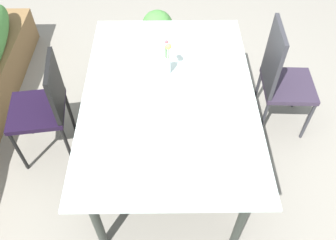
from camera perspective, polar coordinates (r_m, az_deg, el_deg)
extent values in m
plane|color=gray|center=(2.96, 0.10, -6.18)|extent=(12.00, 12.00, 0.00)
cube|color=#B2C6C1|center=(2.38, 0.00, 4.17)|extent=(1.73, 1.18, 0.02)
cube|color=#232823|center=(2.40, 0.00, 3.82)|extent=(1.69, 1.15, 0.02)
cylinder|color=#232823|center=(2.33, 12.05, -15.67)|extent=(0.06, 0.06, 0.74)
cylinder|color=#232823|center=(3.21, 8.22, 8.90)|extent=(0.06, 0.06, 0.74)
cylinder|color=#232823|center=(2.33, -11.71, -15.90)|extent=(0.06, 0.06, 0.74)
cylinder|color=#232823|center=(3.21, -8.51, 8.78)|extent=(0.06, 0.06, 0.74)
cube|color=#302738|center=(3.05, 19.21, 5.36)|extent=(0.43, 0.43, 0.04)
cube|color=#2D2D33|center=(2.81, 16.91, 9.65)|extent=(0.39, 0.05, 0.55)
cylinder|color=#2D2D33|center=(3.38, 20.66, 4.69)|extent=(0.03, 0.03, 0.44)
cylinder|color=#2D2D33|center=(3.14, 22.01, -0.16)|extent=(0.03, 0.03, 0.44)
cylinder|color=#2D2D33|center=(3.28, 14.48, 4.99)|extent=(0.03, 0.03, 0.44)
cylinder|color=#2D2D33|center=(3.03, 15.41, -0.01)|extent=(0.03, 0.03, 0.44)
cube|color=black|center=(2.83, -20.78, 1.49)|extent=(0.46, 0.46, 0.04)
cube|color=black|center=(2.63, -18.08, 5.15)|extent=(0.39, 0.08, 0.42)
cylinder|color=black|center=(2.94, -23.33, -4.79)|extent=(0.03, 0.03, 0.47)
cylinder|color=black|center=(3.17, -22.48, 0.68)|extent=(0.03, 0.03, 0.47)
cylinder|color=black|center=(2.85, -16.19, -4.16)|extent=(0.03, 0.03, 0.47)
cylinder|color=black|center=(3.08, -15.87, 1.44)|extent=(0.03, 0.03, 0.47)
cylinder|color=silver|center=(2.49, -0.25, 8.96)|extent=(0.06, 0.06, 0.13)
cylinder|color=#569347|center=(2.41, -0.30, 11.04)|extent=(0.01, 0.01, 0.18)
sphere|color=#DB4C56|center=(2.36, -0.31, 12.72)|extent=(0.03, 0.03, 0.03)
cylinder|color=#569347|center=(2.42, -0.01, 10.82)|extent=(0.01, 0.01, 0.15)
sphere|color=#DB4C56|center=(2.38, -0.01, 12.20)|extent=(0.03, 0.03, 0.03)
cylinder|color=#569347|center=(2.42, -0.45, 11.08)|extent=(0.01, 0.00, 0.16)
sphere|color=white|center=(2.37, -0.47, 12.61)|extent=(0.04, 0.04, 0.04)
cylinder|color=#569347|center=(2.41, 0.03, 10.62)|extent=(0.01, 0.01, 0.15)
sphere|color=#EFCC4C|center=(2.36, 0.03, 12.02)|extent=(0.04, 0.04, 0.04)
cylinder|color=#569347|center=(2.42, -0.25, 10.96)|extent=(0.01, 0.01, 0.16)
sphere|color=white|center=(2.37, -0.26, 12.48)|extent=(0.04, 0.04, 0.04)
cylinder|color=#9E6047|center=(3.89, -1.67, 12.52)|extent=(0.29, 0.29, 0.19)
sphere|color=#47843D|center=(3.75, -1.74, 15.25)|extent=(0.32, 0.32, 0.32)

